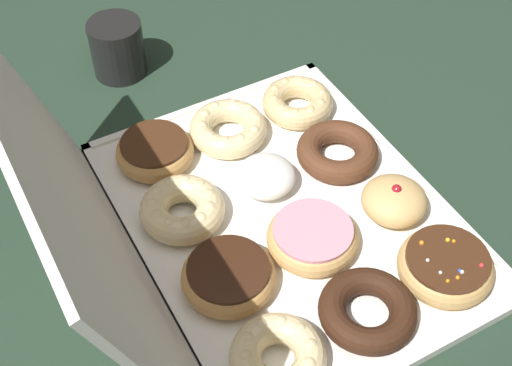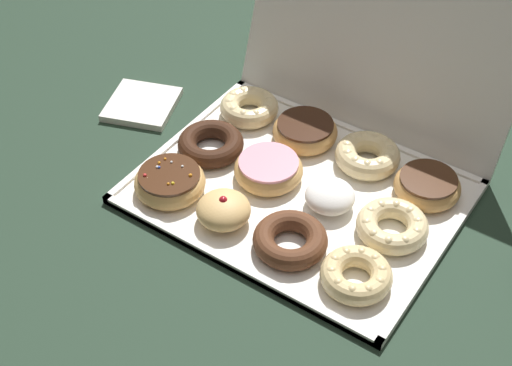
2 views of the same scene
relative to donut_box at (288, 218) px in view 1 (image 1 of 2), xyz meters
The scene contains 16 objects.
ground_plane 0.01m from the donut_box, ahead, with size 3.00×3.00×0.00m, color #233828.
donut_box is the anchor object (origin of this frame).
box_lid_open 0.32m from the donut_box, 90.00° to the left, with size 0.52×0.38×0.01m, color white.
sprinkle_donut_0 0.22m from the donut_box, 146.14° to the right, with size 0.12×0.12×0.04m.
jelly_filled_donut_1 0.14m from the donut_box, 116.52° to the right, with size 0.09×0.09×0.05m.
chocolate_cake_ring_donut_2 0.13m from the donut_box, 63.81° to the right, with size 0.12×0.12×0.03m.
cruller_donut_3 0.21m from the donut_box, 34.38° to the right, with size 0.11×0.11×0.04m.
chocolate_cake_ring_donut_4 0.18m from the donut_box, behind, with size 0.12×0.12×0.03m.
pink_frosted_donut_5 0.06m from the donut_box, behind, with size 0.12×0.12×0.04m.
powdered_filled_donut_6 0.07m from the donut_box, ahead, with size 0.08×0.08×0.04m.
cruller_donut_7 0.18m from the donut_box, ahead, with size 0.12×0.12×0.04m.
cruller_donut_8 0.22m from the donut_box, 146.21° to the left, with size 0.11×0.11×0.04m.
chocolate_frosted_donut_9 0.14m from the donut_box, 116.76° to the left, with size 0.12×0.12×0.04m.
cruller_donut_10 0.14m from the donut_box, 63.31° to the left, with size 0.11×0.11×0.04m.
chocolate_frosted_donut_11 0.22m from the donut_box, 32.15° to the left, with size 0.11×0.11×0.04m.
coffee_mug 0.42m from the donut_box, 10.68° to the left, with size 0.11×0.09×0.09m.
Camera 1 is at (-0.52, 0.34, 0.76)m, focal length 50.51 mm.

